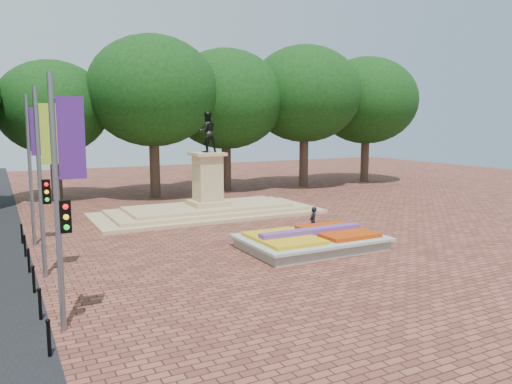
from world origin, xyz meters
The scene contains 7 objects.
ground centered at (0.00, 0.00, 0.00)m, with size 90.00×90.00×0.00m, color brown.
flower_bed centered at (1.03, -2.00, 0.38)m, with size 6.30×4.30×0.91m.
monument centered at (0.00, 8.00, 0.88)m, with size 14.00×6.00×6.40m.
tree_row_back centered at (2.33, 18.00, 6.67)m, with size 44.80×8.80×10.43m.
banner_poles centered at (-10.08, -1.31, 3.88)m, with size 0.88×11.17×7.00m.
bollard_row centered at (-10.70, -1.50, 0.53)m, with size 0.12×13.12×0.98m.
pedestrian centered at (2.40, -0.09, 0.76)m, with size 0.56×0.36×1.52m, color black.
Camera 1 is at (-11.57, -20.60, 5.70)m, focal length 35.00 mm.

